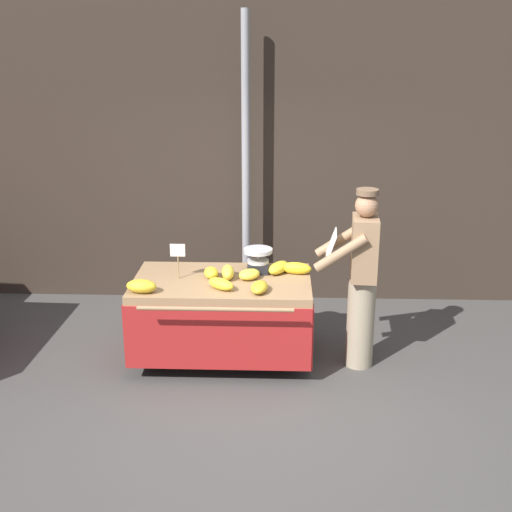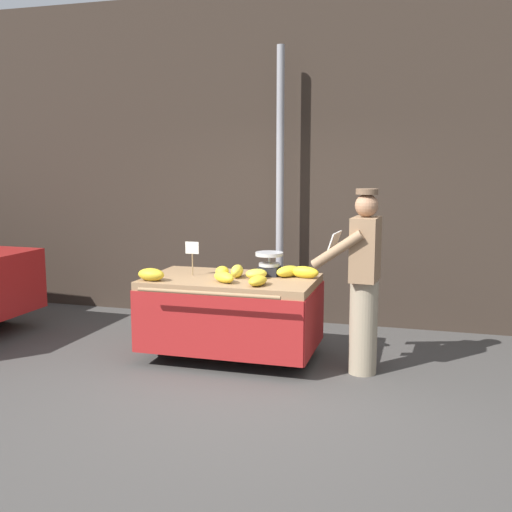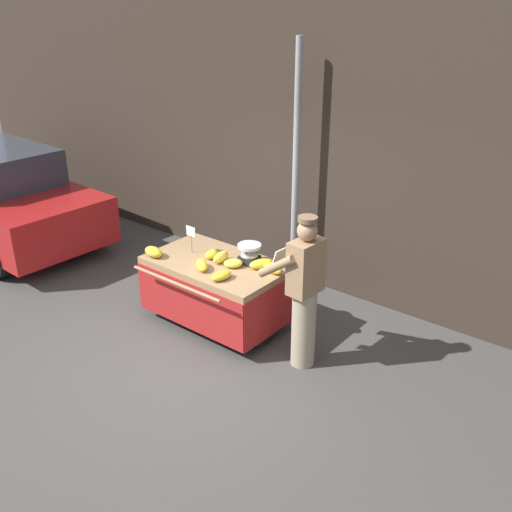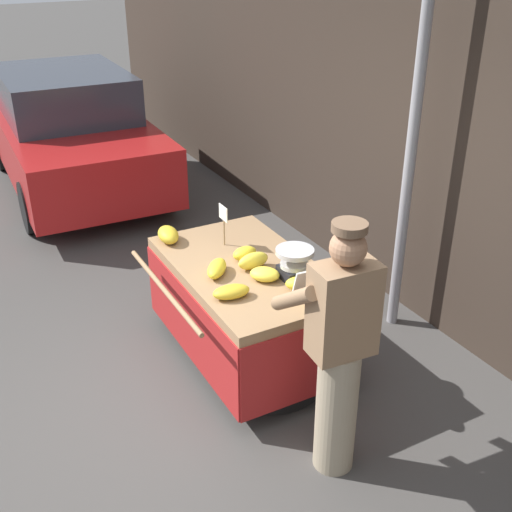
# 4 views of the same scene
# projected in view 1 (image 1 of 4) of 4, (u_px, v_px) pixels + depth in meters

# --- Properties ---
(ground_plane) EXTENTS (60.00, 60.00, 0.00)m
(ground_plane) POSITION_uv_depth(u_px,v_px,m) (260.00, 406.00, 5.63)
(ground_plane) COLOR #423F3D
(back_wall) EXTENTS (16.00, 0.24, 3.97)m
(back_wall) POSITION_uv_depth(u_px,v_px,m) (267.00, 130.00, 7.49)
(back_wall) COLOR #332821
(back_wall) RESTS_ON ground
(street_pole) EXTENTS (0.09, 0.09, 3.27)m
(street_pole) POSITION_uv_depth(u_px,v_px,m) (246.00, 167.00, 7.24)
(street_pole) COLOR gray
(street_pole) RESTS_ON ground
(banana_cart) EXTENTS (1.69, 1.19, 0.83)m
(banana_cart) POSITION_uv_depth(u_px,v_px,m) (222.00, 302.00, 6.27)
(banana_cart) COLOR #93704C
(banana_cart) RESTS_ON ground
(weighing_scale) EXTENTS (0.28, 0.28, 0.24)m
(weighing_scale) POSITION_uv_depth(u_px,v_px,m) (258.00, 260.00, 6.35)
(weighing_scale) COLOR black
(weighing_scale) RESTS_ON banana_cart
(price_sign) EXTENTS (0.14, 0.01, 0.34)m
(price_sign) POSITION_uv_depth(u_px,v_px,m) (178.00, 254.00, 6.14)
(price_sign) COLOR #997A51
(price_sign) RESTS_ON banana_cart
(banana_bunch_0) EXTENTS (0.29, 0.19, 0.12)m
(banana_bunch_0) POSITION_uv_depth(u_px,v_px,m) (141.00, 286.00, 5.86)
(banana_bunch_0) COLOR gold
(banana_bunch_0) RESTS_ON banana_cart
(banana_bunch_1) EXTENTS (0.27, 0.33, 0.11)m
(banana_bunch_1) POSITION_uv_depth(u_px,v_px,m) (279.00, 268.00, 6.35)
(banana_bunch_1) COLOR yellow
(banana_bunch_1) RESTS_ON banana_cart
(banana_bunch_2) EXTENTS (0.30, 0.27, 0.10)m
(banana_bunch_2) POSITION_uv_depth(u_px,v_px,m) (221.00, 284.00, 5.94)
(banana_bunch_2) COLOR yellow
(banana_bunch_2) RESTS_ON banana_cart
(banana_bunch_3) EXTENTS (0.31, 0.17, 0.12)m
(banana_bunch_3) POSITION_uv_depth(u_px,v_px,m) (296.00, 268.00, 6.32)
(banana_bunch_3) COLOR gold
(banana_bunch_3) RESTS_ON banana_cart
(banana_bunch_4) EXTENTS (0.27, 0.27, 0.10)m
(banana_bunch_4) POSITION_uv_depth(u_px,v_px,m) (249.00, 274.00, 6.19)
(banana_bunch_4) COLOR yellow
(banana_bunch_4) RESTS_ON banana_cart
(banana_bunch_5) EXTENTS (0.14, 0.26, 0.13)m
(banana_bunch_5) POSITION_uv_depth(u_px,v_px,m) (228.00, 272.00, 6.20)
(banana_bunch_5) COLOR yellow
(banana_bunch_5) RESTS_ON banana_cart
(banana_bunch_6) EXTENTS (0.18, 0.28, 0.09)m
(banana_bunch_6) POSITION_uv_depth(u_px,v_px,m) (259.00, 287.00, 5.87)
(banana_bunch_6) COLOR gold
(banana_bunch_6) RESTS_ON banana_cart
(banana_bunch_7) EXTENTS (0.16, 0.22, 0.10)m
(banana_bunch_7) POSITION_uv_depth(u_px,v_px,m) (211.00, 273.00, 6.22)
(banana_bunch_7) COLOR yellow
(banana_bunch_7) RESTS_ON banana_cart
(vendor_person) EXTENTS (0.60, 0.54, 1.71)m
(vendor_person) POSITION_uv_depth(u_px,v_px,m) (361.00, 279.00, 6.08)
(vendor_person) COLOR gray
(vendor_person) RESTS_ON ground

